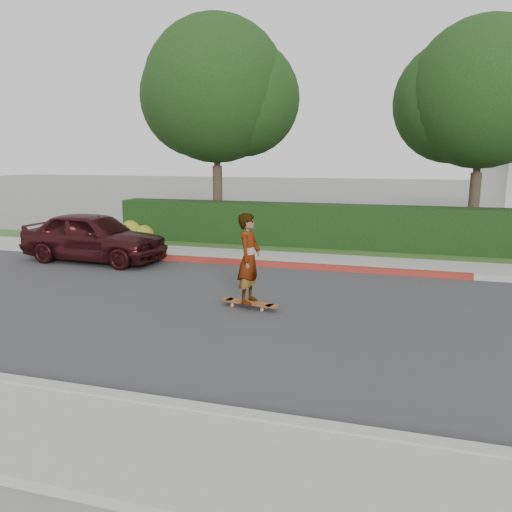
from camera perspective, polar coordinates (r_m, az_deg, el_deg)
The scene contains 14 objects.
ground at distance 9.72m, azimuth 20.62°, elevation -7.84°, with size 120.00×120.00×0.00m, color slate.
road at distance 9.72m, azimuth 20.62°, elevation -7.82°, with size 60.00×8.00×0.01m, color #2D2D30.
curb_near at distance 5.96m, azimuth 23.62°, elevation -19.94°, with size 60.00×0.20×0.15m, color #9E9E99.
curb_far at distance 13.64m, azimuth 19.42°, elevation -1.98°, with size 60.00×0.20×0.15m, color #9E9E99.
curb_red_section at distance 14.23m, azimuth -1.08°, elevation -0.77°, with size 12.00×0.21×0.15m, color maroon.
sidewalk_far at distance 14.52m, azimuth 19.24°, elevation -1.24°, with size 60.00×1.60×0.12m, color gray.
planting_strip at distance 16.09m, azimuth 18.97°, elevation -0.07°, with size 60.00×1.60×0.10m, color #2D4C1E.
hedge at distance 16.68m, azimuth 8.69°, elevation 3.26°, with size 15.00×1.00×1.50m, color black.
flowering_shrub at distance 18.56m, azimuth -13.55°, elevation 2.59°, with size 1.40×1.00×0.90m.
tree_left at distance 19.18m, azimuth -4.41°, elevation 17.93°, with size 5.99×5.21×8.00m.
tree_center at distance 18.60m, azimuth 24.38°, elevation 16.07°, with size 5.66×4.84×7.44m.
skateboard at distance 10.27m, azimuth -0.78°, elevation -5.39°, with size 1.31×0.49×0.12m.
skateboarder at distance 10.04m, azimuth -0.80°, elevation -0.28°, with size 0.67×0.44×1.83m, color white.
car_maroon at distance 15.43m, azimuth -18.06°, elevation 2.13°, with size 1.75×4.34×1.48m, color #341011.
Camera 1 is at (-0.87, -9.17, 3.09)m, focal length 35.00 mm.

